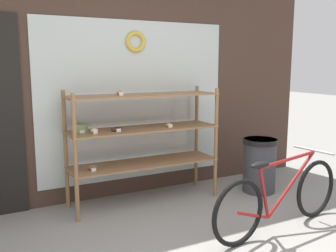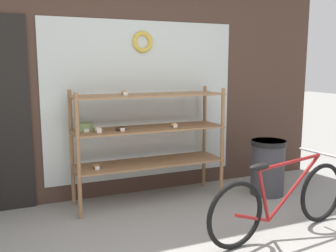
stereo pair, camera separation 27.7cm
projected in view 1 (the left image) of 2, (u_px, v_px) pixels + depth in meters
storefront_facade at (115, 62)px, 4.39m from camera, size 5.47×0.13×3.31m
display_case at (140, 132)px, 4.25m from camera, size 1.73×0.49×1.32m
bicycle at (280, 197)px, 3.58m from camera, size 1.73×0.46×0.74m
trash_bin at (260, 163)px, 4.68m from camera, size 0.43×0.43×0.68m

